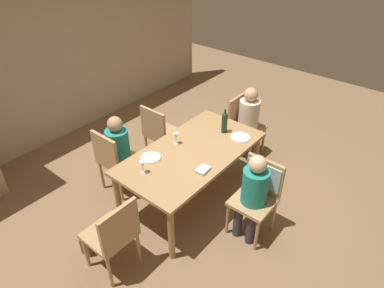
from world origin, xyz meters
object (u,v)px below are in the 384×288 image
at_px(chair_left_end, 114,233).
at_px(wine_glass_centre, 176,136).
at_px(dining_table, 192,157).
at_px(person_man_guest, 253,192).
at_px(dinner_plate_guest_left, 240,137).
at_px(person_woman_host, 120,147).
at_px(wine_glass_near_left, 142,165).
at_px(handbag, 93,240).
at_px(chair_far_left, 114,158).
at_px(dinner_plate_host, 151,158).
at_px(person_man_bearded, 250,118).
at_px(chair_right_end, 243,122).
at_px(wine_bottle_tall_green, 225,122).
at_px(chair_near, 260,187).
at_px(chair_far_right, 159,131).

relative_size(chair_left_end, wine_glass_centre, 6.17).
distance_m(dining_table, wine_glass_centre, 0.31).
height_order(chair_left_end, person_man_guest, person_man_guest).
relative_size(person_man_guest, dinner_plate_guest_left, 4.36).
height_order(person_woman_host, wine_glass_near_left, person_woman_host).
xyz_separation_m(person_woman_host, handbag, (-0.91, -0.52, -0.52)).
bearing_deg(chair_far_left, dinner_plate_host, 8.64).
relative_size(person_man_bearded, handbag, 3.96).
height_order(chair_right_end, person_man_guest, person_man_guest).
bearing_deg(wine_glass_near_left, person_woman_host, 69.78).
bearing_deg(dining_table, chair_left_end, -176.15).
bearing_deg(wine_glass_near_left, dining_table, -13.37).
bearing_deg(dinner_plate_guest_left, wine_bottle_tall_green, 94.49).
bearing_deg(dinner_plate_host, wine_bottle_tall_green, -18.09).
bearing_deg(dining_table, chair_near, -81.87).
height_order(person_man_bearded, dinner_plate_guest_left, person_man_bearded).
distance_m(chair_right_end, person_man_bearded, 0.16).
relative_size(chair_right_end, chair_far_right, 1.00).
bearing_deg(dining_table, wine_glass_centre, 89.08).
xyz_separation_m(person_man_guest, dinner_plate_guest_left, (0.63, 0.58, 0.14)).
height_order(chair_far_left, dinner_plate_guest_left, chair_far_left).
height_order(dining_table, handbag, dining_table).
bearing_deg(person_man_bearded, person_woman_host, -27.94).
height_order(chair_far_left, wine_glass_centre, chair_far_left).
bearing_deg(wine_glass_centre, handbag, 175.64).
bearing_deg(person_woman_host, wine_bottle_tall_green, 46.82).
bearing_deg(chair_left_end, dining_table, 3.85).
height_order(chair_right_end, wine_bottle_tall_green, wine_bottle_tall_green).
distance_m(person_woman_host, person_man_guest, 1.77).
relative_size(person_man_guest, wine_bottle_tall_green, 3.32).
relative_size(wine_glass_near_left, dinner_plate_host, 0.64).
relative_size(chair_left_end, person_man_bearded, 0.83).
xyz_separation_m(chair_far_left, dinner_plate_host, (0.09, -0.59, 0.23)).
distance_m(chair_left_end, person_woman_host, 1.32).
relative_size(chair_right_end, handbag, 3.29).
relative_size(chair_far_left, wine_bottle_tall_green, 2.83).
bearing_deg(chair_far_right, chair_far_left, -90.00).
relative_size(dinner_plate_host, dinner_plate_guest_left, 0.94).
distance_m(wine_bottle_tall_green, dinner_plate_guest_left, 0.28).
bearing_deg(chair_far_right, chair_left_end, -59.52).
bearing_deg(wine_glass_centre, dining_table, -90.92).
xyz_separation_m(chair_right_end, chair_far_right, (-0.97, 0.78, 0.00)).
xyz_separation_m(chair_right_end, dinner_plate_guest_left, (-0.69, -0.37, 0.23)).
bearing_deg(handbag, person_man_guest, -43.77).
xyz_separation_m(chair_near, dinner_plate_host, (-0.53, 1.14, 0.17)).
relative_size(dining_table, handbag, 6.54).
distance_m(chair_far_right, dinner_plate_guest_left, 1.21).
xyz_separation_m(chair_right_end, wine_glass_near_left, (-1.94, 0.07, 0.33)).
relative_size(chair_right_end, person_woman_host, 0.85).
bearing_deg(person_man_guest, chair_far_left, 15.29).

